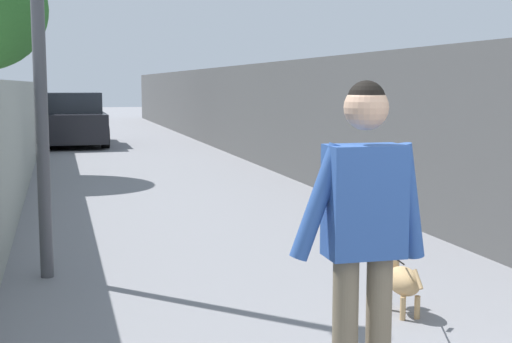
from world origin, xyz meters
name	(u,v)px	position (x,y,z in m)	size (l,w,h in m)	color
ground_plane	(147,166)	(14.00, 0.00, 0.00)	(80.00, 80.00, 0.00)	gray
wall_left	(19,132)	(12.00, 2.54, 0.92)	(48.00, 0.30, 1.84)	#999E93
fence_right	(285,118)	(12.00, -2.54, 1.12)	(48.00, 0.30, 2.24)	#4C4C4C
person_skateboarder	(364,225)	(1.62, 0.40, 1.10)	(0.23, 0.71, 1.73)	#726651
dog	(401,279)	(3.34, -0.70, 0.28)	(2.03, 1.23, 1.06)	tan
car_near	(75,121)	(19.98, 1.39, 0.72)	(4.22, 1.80, 1.54)	black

